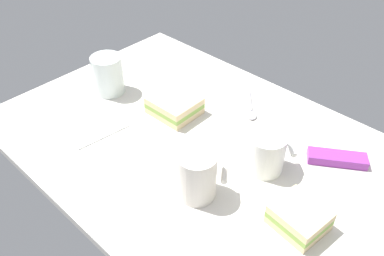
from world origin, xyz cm
name	(u,v)px	position (x,y,z in cm)	size (l,w,h in cm)	color
tabletop	(192,141)	(0.00, 0.00, 1.00)	(90.00, 64.00, 2.00)	beige
coffee_mug_black	(197,175)	(-12.18, 11.51, 7.23)	(9.50, 8.70, 10.18)	silver
coffee_mug_milky	(266,152)	(-17.67, -3.41, 6.50)	(9.22, 9.50, 8.74)	white
sandwich_main	(299,218)	(-30.85, 4.60, 4.20)	(10.16, 9.37, 4.40)	beige
sandwich_side	(175,105)	(9.80, -4.12, 4.20)	(11.28, 10.19, 4.40)	beige
glass_of_milk	(108,77)	(29.12, 0.95, 6.49)	(7.97, 7.97, 10.21)	silver
spoon	(251,109)	(-3.50, -17.81, 2.38)	(9.29, 10.48, 0.80)	silver
snack_bar	(337,158)	(-27.94, -15.63, 3.00)	(12.34, 3.77, 2.00)	purple
paper_napkin	(91,124)	(21.18, 13.02, 2.15)	(13.12, 13.12, 0.30)	white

